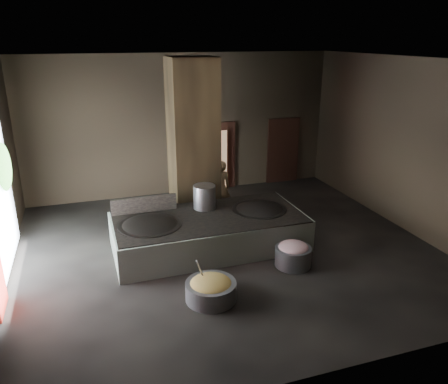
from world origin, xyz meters
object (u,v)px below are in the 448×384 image
object	(u,v)px
veg_basin	(211,291)
meat_basin	(293,256)
stock_pot	(204,197)
cook	(220,188)
hearth_platform	(209,232)
wok_left	(150,227)
wok_right	(259,212)

from	to	relation	value
veg_basin	meat_basin	world-z (taller)	meat_basin
stock_pot	cook	world-z (taller)	cook
hearth_platform	meat_basin	world-z (taller)	hearth_platform
stock_pot	veg_basin	distance (m)	3.01
wok_left	wok_right	size ratio (longest dim) A/B	1.07
hearth_platform	veg_basin	bearing A→B (deg)	-106.16
wok_left	veg_basin	size ratio (longest dim) A/B	1.43
stock_pot	meat_basin	distance (m)	2.70
cook	veg_basin	xyz separation A→B (m)	(-1.53, -4.16, -0.63)
hearth_platform	stock_pot	distance (m)	0.91
wok_right	stock_pot	distance (m)	1.44
veg_basin	hearth_platform	bearing A→B (deg)	74.62
hearth_platform	wok_right	xyz separation A→B (m)	(1.35, 0.05, 0.35)
wok_right	veg_basin	xyz separation A→B (m)	(-1.96, -2.28, -0.56)
cook	meat_basin	world-z (taller)	cook
wok_left	cook	world-z (taller)	cook
wok_right	stock_pot	bearing A→B (deg)	158.96
hearth_platform	stock_pot	world-z (taller)	stock_pot
wok_left	stock_pot	world-z (taller)	stock_pot
hearth_platform	wok_right	bearing A→B (deg)	1.34
veg_basin	meat_basin	bearing A→B (deg)	18.59
cook	stock_pot	bearing A→B (deg)	56.11
wok_right	meat_basin	distance (m)	1.65
wok_left	wok_right	bearing A→B (deg)	2.05
veg_basin	meat_basin	size ratio (longest dim) A/B	1.24
cook	hearth_platform	bearing A→B (deg)	62.84
wok_left	cook	bearing A→B (deg)	39.90
cook	meat_basin	distance (m)	3.54
hearth_platform	cook	bearing A→B (deg)	63.83
wok_left	cook	distance (m)	3.08
hearth_platform	meat_basin	xyz separation A→B (m)	(1.57, -1.50, -0.18)
cook	wok_right	bearing A→B (deg)	101.29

